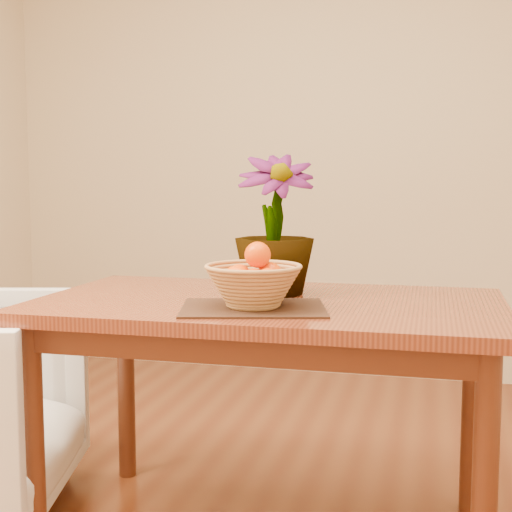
# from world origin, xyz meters

# --- Properties ---
(wall_back) EXTENTS (4.00, 0.02, 2.70)m
(wall_back) POSITION_xyz_m (0.00, 2.25, 1.35)
(wall_back) COLOR beige
(wall_back) RESTS_ON floor
(table) EXTENTS (1.40, 0.80, 0.75)m
(table) POSITION_xyz_m (0.00, 0.30, 0.66)
(table) COLOR maroon
(table) RESTS_ON floor
(placemat) EXTENTS (0.46, 0.39, 0.01)m
(placemat) POSITION_xyz_m (-0.01, 0.13, 0.75)
(placemat) COLOR #321C12
(placemat) RESTS_ON table
(wicker_basket) EXTENTS (0.28, 0.28, 0.11)m
(wicker_basket) POSITION_xyz_m (-0.01, 0.13, 0.81)
(wicker_basket) COLOR tan
(wicker_basket) RESTS_ON placemat
(orange_pile) EXTENTS (0.17, 0.18, 0.14)m
(orange_pile) POSITION_xyz_m (-0.00, 0.14, 0.85)
(orange_pile) COLOR #FF5904
(orange_pile) RESTS_ON wicker_basket
(potted_plant) EXTENTS (0.31, 0.31, 0.45)m
(potted_plant) POSITION_xyz_m (-0.00, 0.40, 0.97)
(potted_plant) COLOR #1B4714
(potted_plant) RESTS_ON table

